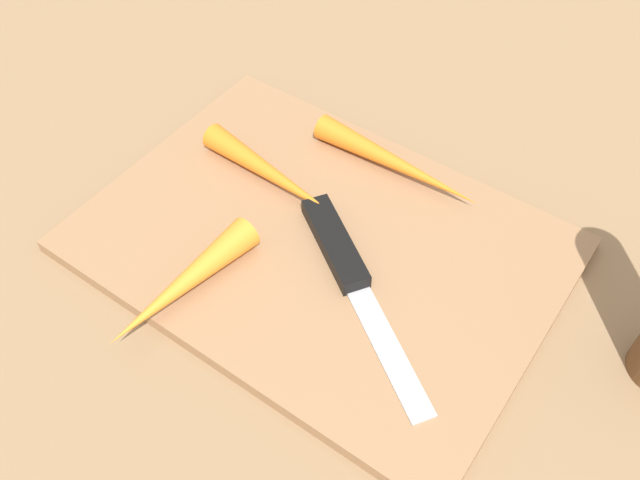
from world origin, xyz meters
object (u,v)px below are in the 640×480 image
object	(u,v)px
cutting_board	(320,245)
carrot_medium	(273,175)
knife	(342,255)
carrot_longest	(396,163)
carrot_shortest	(183,284)

from	to	relation	value
cutting_board	carrot_medium	size ratio (longest dim) A/B	2.46
cutting_board	knife	distance (m)	0.03
carrot_medium	carrot_longest	size ratio (longest dim) A/B	0.94
cutting_board	carrot_shortest	xyz separation A→B (m)	(-0.05, -0.10, 0.02)
carrot_medium	cutting_board	bearing A→B (deg)	-15.79
cutting_board	knife	world-z (taller)	knife
knife	carrot_longest	size ratio (longest dim) A/B	1.14
carrot_medium	carrot_longest	distance (m)	0.10
cutting_board	carrot_medium	world-z (taller)	carrot_medium
cutting_board	carrot_longest	xyz separation A→B (m)	(0.01, 0.10, 0.02)
cutting_board	knife	xyz separation A→B (m)	(0.03, -0.01, 0.01)
carrot_medium	carrot_shortest	world-z (taller)	carrot_shortest
carrot_shortest	carrot_longest	world-z (taller)	carrot_shortest
carrot_shortest	carrot_longest	bearing A→B (deg)	168.68
carrot_medium	carrot_shortest	size ratio (longest dim) A/B	1.10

